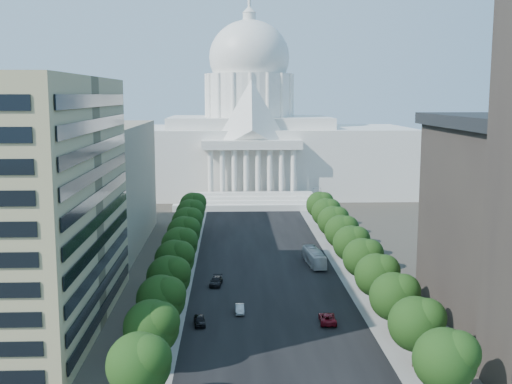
{
  "coord_description": "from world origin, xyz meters",
  "views": [
    {
      "loc": [
        -7.14,
        -59.01,
        37.17
      ],
      "look_at": [
        -1.43,
        85.72,
        15.19
      ],
      "focal_mm": 45.0,
      "sensor_mm": 36.0,
      "label": 1
    }
  ],
  "objects": [
    {
      "name": "streetlight_d",
      "position": [
        19.9,
        85.0,
        5.82
      ],
      "size": [
        2.61,
        0.44,
        9.0
      ],
      "color": "gray",
      "rests_on": "ground"
    },
    {
      "name": "car_dark_b",
      "position": [
        -10.19,
        63.35,
        0.78
      ],
      "size": [
        2.82,
        5.63,
        1.57
      ],
      "primitive_type": "imported",
      "rotation": [
        0.0,
        0.0,
        -0.12
      ],
      "color": "black",
      "rests_on": "ground"
    },
    {
      "name": "tree_l_i",
      "position": [
        -17.66,
        107.81,
        6.45
      ],
      "size": [
        7.79,
        7.6,
        9.97
      ],
      "color": "#33261C",
      "rests_on": "ground"
    },
    {
      "name": "tree_r_g",
      "position": [
        18.34,
        83.81,
        6.45
      ],
      "size": [
        7.79,
        7.6,
        9.97
      ],
      "color": "#33261C",
      "rests_on": "ground"
    },
    {
      "name": "car_red",
      "position": [
        8.6,
        41.51,
        0.79
      ],
      "size": [
        2.87,
        5.8,
        1.58
      ],
      "primitive_type": "imported",
      "rotation": [
        0.0,
        0.0,
        3.1
      ],
      "color": "maroon",
      "rests_on": "ground"
    },
    {
      "name": "tree_l_d",
      "position": [
        -17.66,
        47.81,
        6.45
      ],
      "size": [
        7.79,
        7.6,
        9.97
      ],
      "color": "#33261C",
      "rests_on": "ground"
    },
    {
      "name": "streetlight_e",
      "position": [
        19.9,
        110.0,
        5.82
      ],
      "size": [
        2.61,
        0.44,
        9.0
      ],
      "color": "gray",
      "rests_on": "ground"
    },
    {
      "name": "tree_l_h",
      "position": [
        -17.66,
        95.81,
        6.45
      ],
      "size": [
        7.79,
        7.6,
        9.97
      ],
      "color": "#33261C",
      "rests_on": "ground"
    },
    {
      "name": "tree_l_e",
      "position": [
        -17.66,
        59.81,
        6.45
      ],
      "size": [
        7.79,
        7.6,
        9.97
      ],
      "color": "#33261C",
      "rests_on": "ground"
    },
    {
      "name": "office_block_left_far",
      "position": [
        -48.0,
        100.0,
        15.0
      ],
      "size": [
        38.0,
        52.0,
        30.0
      ],
      "primitive_type": "cube",
      "color": "gray",
      "rests_on": "ground"
    },
    {
      "name": "car_dark_a",
      "position": [
        -12.41,
        41.36,
        0.76
      ],
      "size": [
        2.3,
        4.64,
        1.52
      ],
      "primitive_type": "imported",
      "rotation": [
        0.0,
        0.0,
        0.12
      ],
      "color": "black",
      "rests_on": "ground"
    },
    {
      "name": "capitol",
      "position": [
        0.0,
        184.89,
        20.01
      ],
      "size": [
        120.0,
        56.0,
        73.0
      ],
      "color": "white",
      "rests_on": "ground"
    },
    {
      "name": "road_asphalt",
      "position": [
        0.0,
        90.0,
        0.0
      ],
      "size": [
        30.0,
        260.0,
        0.01
      ],
      "primitive_type": "cube",
      "color": "black",
      "rests_on": "ground"
    },
    {
      "name": "streetlight_f",
      "position": [
        19.9,
        135.0,
        5.82
      ],
      "size": [
        2.61,
        0.44,
        9.0
      ],
      "color": "gray",
      "rests_on": "ground"
    },
    {
      "name": "tree_l_a",
      "position": [
        -17.66,
        11.81,
        6.45
      ],
      "size": [
        7.79,
        7.6,
        9.97
      ],
      "color": "#33261C",
      "rests_on": "ground"
    },
    {
      "name": "tree_l_b",
      "position": [
        -17.66,
        23.81,
        6.45
      ],
      "size": [
        7.79,
        7.6,
        9.97
      ],
      "color": "#33261C",
      "rests_on": "ground"
    },
    {
      "name": "tree_r_d",
      "position": [
        18.34,
        47.81,
        6.45
      ],
      "size": [
        7.79,
        7.6,
        9.97
      ],
      "color": "#33261C",
      "rests_on": "ground"
    },
    {
      "name": "tree_r_j",
      "position": [
        18.34,
        119.81,
        6.45
      ],
      "size": [
        7.79,
        7.6,
        9.97
      ],
      "color": "#33261C",
      "rests_on": "ground"
    },
    {
      "name": "tree_r_i",
      "position": [
        18.34,
        107.81,
        6.45
      ],
      "size": [
        7.79,
        7.6,
        9.97
      ],
      "color": "#33261C",
      "rests_on": "ground"
    },
    {
      "name": "tree_l_j",
      "position": [
        -17.66,
        119.81,
        6.45
      ],
      "size": [
        7.79,
        7.6,
        9.97
      ],
      "color": "#33261C",
      "rests_on": "ground"
    },
    {
      "name": "tree_l_g",
      "position": [
        -17.66,
        83.81,
        6.45
      ],
      "size": [
        7.79,
        7.6,
        9.97
      ],
      "color": "#33261C",
      "rests_on": "ground"
    },
    {
      "name": "streetlight_c",
      "position": [
        19.9,
        60.0,
        5.82
      ],
      "size": [
        2.61,
        0.44,
        9.0
      ],
      "color": "gray",
      "rests_on": "ground"
    },
    {
      "name": "streetlight_b",
      "position": [
        19.9,
        35.0,
        5.82
      ],
      "size": [
        2.61,
        0.44,
        9.0
      ],
      "color": "gray",
      "rests_on": "ground"
    },
    {
      "name": "car_silver",
      "position": [
        -5.77,
        47.0,
        0.71
      ],
      "size": [
        1.6,
        4.32,
        1.41
      ],
      "primitive_type": "imported",
      "rotation": [
        0.0,
        0.0,
        0.03
      ],
      "color": "#9FA2A6",
      "rests_on": "ground"
    },
    {
      "name": "tree_r_f",
      "position": [
        18.34,
        71.81,
        6.45
      ],
      "size": [
        7.79,
        7.6,
        9.97
      ],
      "color": "#33261C",
      "rests_on": "ground"
    },
    {
      "name": "tree_r_b",
      "position": [
        18.34,
        23.81,
        6.45
      ],
      "size": [
        7.79,
        7.6,
        9.97
      ],
      "color": "#33261C",
      "rests_on": "ground"
    },
    {
      "name": "tree_r_e",
      "position": [
        18.34,
        59.81,
        6.45
      ],
      "size": [
        7.79,
        7.6,
        9.97
      ],
      "color": "#33261C",
      "rests_on": "ground"
    },
    {
      "name": "streetlight_a",
      "position": [
        19.9,
        10.0,
        5.82
      ],
      "size": [
        2.61,
        0.44,
        9.0
      ],
      "color": "gray",
      "rests_on": "ground"
    },
    {
      "name": "sidewalk_left",
      "position": [
        -19.0,
        90.0,
        0.0
      ],
      "size": [
        8.0,
        260.0,
        0.02
      ],
      "primitive_type": "cube",
      "color": "gray",
      "rests_on": "ground"
    },
    {
      "name": "tree_l_f",
      "position": [
        -17.66,
        71.81,
        6.45
      ],
      "size": [
        7.79,
        7.6,
        9.97
      ],
      "color": "#33261C",
      "rests_on": "ground"
    },
    {
      "name": "tree_l_c",
      "position": [
        -17.66,
        35.81,
        6.45
      ],
      "size": [
        7.79,
        7.6,
        9.97
      ],
      "color": "#33261C",
      "rests_on": "ground"
    },
    {
      "name": "tree_r_a",
      "position": [
        18.34,
        11.81,
        6.45
      ],
      "size": [
        7.79,
        7.6,
        9.97
      ],
      "color": "#33261C",
      "rests_on": "ground"
    },
    {
      "name": "city_bus",
      "position": [
        11.11,
        77.79,
        1.72
      ],
      "size": [
        4.0,
        12.59,
        3.45
      ],
      "primitive_type": "imported",
      "rotation": [
        0.0,
        0.0,
        0.09
      ],
      "color": "silver",
      "rests_on": "ground"
    },
    {
      "name": "tree_r_c",
      "position": [
        18.34,
        35.81,
        6.45
      ],
      "size": [
        7.79,
        7.6,
        9.97
      ],
      "color": "#33261C",
      "rests_on": "ground"
    },
    {
      "name": "tree_r_h",
      "position": [
        18.34,
        95.81,
        6.45
      ],
      "size": [
        7.79,
        7.6,
        9.97
      ],
      "color": "#33261C",
      "rests_on": "ground"
    },
    {
      "name": "sidewalk_right",
      "position": [
        19.0,
        90.0,
        0.0
      ],
      "size": [
        8.0,
        260.0,
        0.02
      ],
      "primitive_type": "cube",
      "color": "gray",
      "rests_on": "ground"
    }
  ]
}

